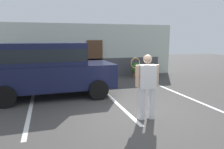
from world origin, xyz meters
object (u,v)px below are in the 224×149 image
Objects in this scene: potted_plant_by_porch at (137,69)px; potted_plant_secondary at (154,70)px; tennis_player_man at (147,86)px; parked_suv at (49,67)px.

potted_plant_by_porch reaches higher than potted_plant_secondary.
potted_plant_secondary is (3.36, 5.85, -0.51)m from tennis_player_man.
potted_plant_by_porch is at bearing 30.09° from parked_suv.
parked_suv reaches higher than potted_plant_by_porch.
tennis_player_man reaches higher than potted_plant_by_porch.
tennis_player_man is 6.52m from potted_plant_by_porch.
tennis_player_man is 6.77m from potted_plant_secondary.
potted_plant_by_porch is at bearing -105.83° from tennis_player_man.
parked_suv is at bearing -149.10° from potted_plant_by_porch.
tennis_player_man reaches higher than potted_plant_secondary.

